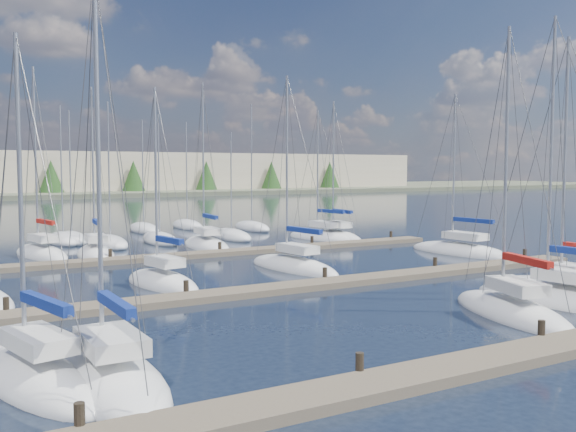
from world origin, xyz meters
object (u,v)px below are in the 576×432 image
sailboat_f (574,294)px  sailboat_n (42,254)px  sailboat_k (294,267)px  sailboat_r (337,237)px  sailboat_p (207,245)px  sailboat_j (162,282)px  sailboat_e (561,300)px  sailboat_c (109,378)px  sailboat_d (511,312)px  sailboat_m (460,251)px  sailboat_o (96,254)px  sailboat_b (34,378)px  sailboat_q (323,237)px

sailboat_f → sailboat_n: bearing=126.7°
sailboat_k → sailboat_r: 17.40m
sailboat_r → sailboat_n: bearing=-179.1°
sailboat_r → sailboat_p: sailboat_p is taller
sailboat_n → sailboat_r: sailboat_n is taller
sailboat_j → sailboat_r: bearing=24.4°
sailboat_f → sailboat_k: bearing=118.9°
sailboat_j → sailboat_e: size_ratio=0.81×
sailboat_e → sailboat_c: bearing=175.2°
sailboat_d → sailboat_m: (12.69, 15.57, -0.01)m
sailboat_m → sailboat_j: size_ratio=1.10×
sailboat_r → sailboat_m: size_ratio=1.04×
sailboat_f → sailboat_p: bearing=107.4°
sailboat_r → sailboat_j: bearing=-142.0°
sailboat_e → sailboat_r: bearing=70.7°
sailboat_e → sailboat_o: bearing=112.4°
sailboat_d → sailboat_j: bearing=142.4°
sailboat_o → sailboat_e: sailboat_e is taller
sailboat_m → sailboat_r: bearing=95.7°
sailboat_o → sailboat_b: sailboat_o is taller
sailboat_q → sailboat_e: (-5.24, -28.13, 0.01)m
sailboat_o → sailboat_c: bearing=-96.5°
sailboat_o → sailboat_e: bearing=-55.0°
sailboat_n → sailboat_b: bearing=-110.2°
sailboat_m → sailboat_e: (-8.68, -15.01, 0.01)m
sailboat_k → sailboat_c: (-15.31, -15.38, -0.01)m
sailboat_n → sailboat_o: size_ratio=1.11×
sailboat_d → sailboat_c: sailboat_d is taller
sailboat_c → sailboat_r: bearing=45.4°
sailboat_n → sailboat_q: (23.31, -0.71, -0.03)m
sailboat_f → sailboat_j: size_ratio=1.18×
sailboat_k → sailboat_f: 16.00m
sailboat_n → sailboat_e: size_ratio=1.01×
sailboat_r → sailboat_b: bearing=-133.1°
sailboat_o → sailboat_c: 28.10m
sailboat_c → sailboat_e: sailboat_e is taller
sailboat_o → sailboat_q: bearing=9.9°
sailboat_j → sailboat_o: bearing=81.9°
sailboat_n → sailboat_p: bearing=-15.7°
sailboat_p → sailboat_e: (5.92, -27.78, -0.01)m
sailboat_d → sailboat_q: bearing=88.0°
sailboat_m → sailboat_k: bearing=175.7°
sailboat_c → sailboat_p: (15.01, 28.38, 0.01)m
sailboat_b → sailboat_m: (31.48, 14.49, -0.00)m
sailboat_d → sailboat_p: bearing=109.8°
sailboat_p → sailboat_f: 28.28m
sailboat_n → sailboat_b: 28.70m
sailboat_k → sailboat_o: sailboat_o is taller
sailboat_q → sailboat_m: (3.44, -13.11, 0.00)m
sailboat_r → sailboat_m: (2.40, -12.46, -0.02)m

